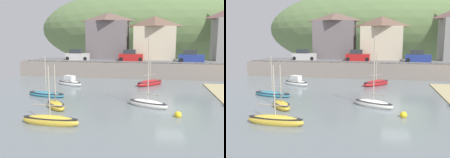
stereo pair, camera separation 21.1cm
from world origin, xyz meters
TOP-DOWN VIEW (x-y plane):
  - quay_seawall at (0.00, 17.50)m, footprint 48.00×9.40m
  - hillside_backdrop at (2.80, 55.20)m, footprint 80.00×44.00m
  - waterfront_building_left at (-10.64, 25.20)m, footprint 7.94×5.51m
  - waterfront_building_centre at (-1.81, 25.20)m, footprint 7.73×6.12m
  - sailboat_nearest_shore at (-8.86, -5.72)m, footprint 4.41×1.07m
  - sailboat_blue_trim at (-10.17, -1.67)m, footprint 2.87×2.88m
  - sailboat_white_hull at (-13.10, 2.62)m, footprint 4.66×2.18m
  - sailboat_far_left at (-2.16, 10.93)m, footprint 4.04×4.21m
  - rowboat_small_beached at (-12.80, 9.16)m, footprint 4.06×2.62m
  - fishing_boat_green at (-2.07, 0.31)m, footprint 3.92×2.47m
  - parked_car_near_slipway at (-15.48, 20.70)m, footprint 4.10×1.82m
  - parked_car_by_wall at (-5.75, 20.70)m, footprint 4.12×1.82m
  - parked_car_end_of_row at (4.30, 20.70)m, footprint 4.22×2.01m
  - mooring_buoy at (0.43, -2.27)m, footprint 0.57×0.57m

SIDE VIEW (x-z plane):
  - mooring_buoy at x=0.43m, z-range -0.11..0.45m
  - sailboat_white_hull at x=-13.10m, z-range -2.02..2.45m
  - sailboat_blue_trim at x=-10.17m, z-range -1.78..2.34m
  - sailboat_nearest_shore at x=-8.86m, z-range -1.96..2.55m
  - fishing_boat_green at x=-2.07m, z-range -3.02..3.62m
  - sailboat_far_left at x=-2.16m, z-range -1.87..2.47m
  - rowboat_small_beached at x=-12.80m, z-range -0.38..1.10m
  - quay_seawall at x=0.00m, z-range 0.16..2.56m
  - parked_car_near_slipway at x=-15.48m, z-range 2.23..4.18m
  - parked_car_by_wall at x=-5.75m, z-range 2.23..4.18m
  - parked_car_end_of_row at x=4.30m, z-range 2.23..4.18m
  - waterfront_building_centre at x=-1.81m, z-range 2.47..10.40m
  - waterfront_building_left at x=-10.64m, z-range 2.46..11.20m
  - hillside_backdrop at x=2.80m, z-range -3.87..21.92m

